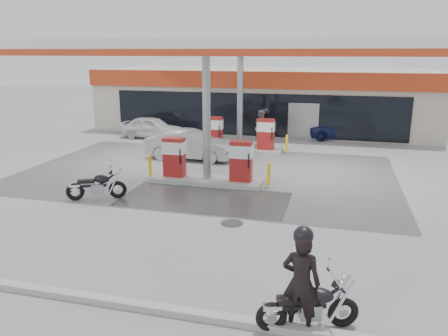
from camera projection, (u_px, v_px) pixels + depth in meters
The scene contains 17 objects.
ground at pixel (191, 198), 15.87m from camera, with size 90.00×90.00×0.00m, color gray.
wet_patch at pixel (205, 199), 15.75m from camera, with size 6.00×3.00×0.00m, color #4C4C4F.
drain_cover at pixel (232, 223), 13.52m from camera, with size 0.70×0.70×0.01m, color #38383A.
kerb at pixel (86, 298), 9.31m from camera, with size 28.00×0.25×0.15m, color gray.
store_building at pixel (265, 98), 30.25m from camera, with size 22.00×8.22×4.00m.
canopy at pixel (226, 49), 19.18m from camera, with size 16.00×10.02×5.51m.
pump_island_near at pixel (207, 166), 17.56m from camera, with size 5.14×1.30×1.78m.
pump_island_far at pixel (240, 138), 23.17m from camera, with size 5.14×1.30×1.78m.
main_motorcycle at pixel (310, 307), 8.28m from camera, with size 1.94×0.97×1.04m.
biker_main at pixel (301, 283), 8.12m from camera, with size 0.72×0.48×1.99m, color black.
parked_motorcycle at pixel (97, 186), 15.62m from camera, with size 1.99×1.11×1.09m.
sedan_white at pixel (152, 127), 26.70m from camera, with size 1.55×3.86×1.32m, color silver.
attendant at pixel (262, 127), 24.66m from camera, with size 0.96×0.75×1.98m, color slate.
hatchback_silver at pixel (191, 145), 21.39m from camera, with size 1.52×4.36×1.44m, color #95999D.
parked_car_left at pixel (195, 120), 29.90m from camera, with size 1.69×4.17×1.21m, color black.
parked_car_right at pixel (340, 129), 26.55m from camera, with size 1.88×4.08×1.13m, color #17214F.
biker_walking at pixel (266, 127), 25.08m from camera, with size 1.10×0.46×1.88m, color black.
Camera 1 is at (4.94, -14.27, 5.16)m, focal length 35.00 mm.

